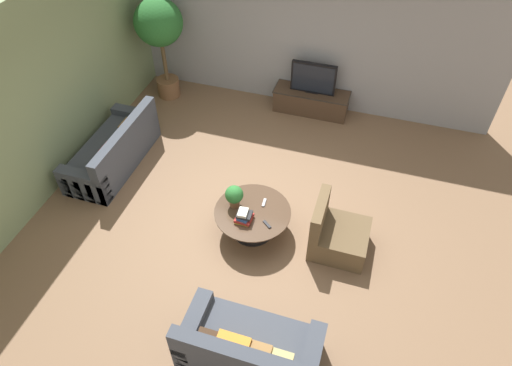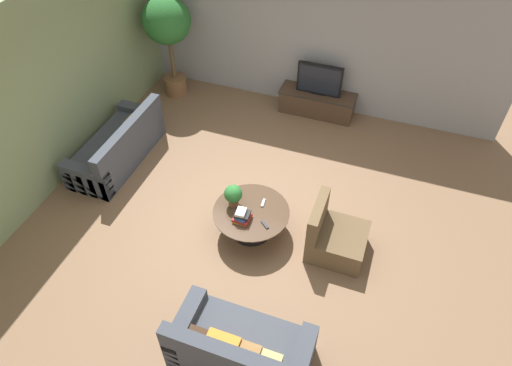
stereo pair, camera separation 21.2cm
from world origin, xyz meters
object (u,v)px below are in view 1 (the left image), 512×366
Objects in this scene: television at (313,78)px; potted_palm_tall at (159,29)px; coffee_table at (253,217)px; media_console at (311,101)px; couch_by_wall at (114,151)px; armchair_wicker at (336,235)px; couch_near_entry at (249,350)px; potted_plant_tabletop at (234,195)px.

potted_palm_tall is at bearing -173.87° from television.
media_console is at bearing 87.29° from coffee_table.
television is 0.44× the size of couch_by_wall.
armchair_wicker is (1.09, -3.21, 0.03)m from media_console.
couch_by_wall is at bearing -138.70° from media_console.
couch_by_wall is at bearing -138.72° from television.
couch_by_wall is 1.19× the size of couch_near_entry.
coffee_table is at bearing 75.04° from couch_by_wall.
potted_palm_tall is at bearing 130.45° from potted_plant_tabletop.
television is at bearing 87.29° from coffee_table.
armchair_wicker is (3.99, -0.66, -0.01)m from couch_by_wall.
coffee_table is at bearing -92.71° from television.
media_console is 3.87m from couch_by_wall.
armchair_wicker is (1.24, 0.08, -0.04)m from coffee_table.
potted_palm_tall reaches higher than coffee_table.
potted_palm_tall is 3.93m from potted_plant_tabletop.
armchair_wicker reaches higher than couch_near_entry.
couch_by_wall reaches higher than coffee_table.
media_console is 3.30m from potted_plant_tabletop.
coffee_table is at bearing -92.71° from media_console.
media_console is 0.76× the size of couch_by_wall.
television is at bearing 131.28° from couch_by_wall.
media_console is at bearing -85.32° from couch_near_entry.
couch_by_wall is (-2.90, -2.55, -0.48)m from television.
potted_palm_tall reaches higher than armchair_wicker.
coffee_table is 1.32× the size of armchair_wicker.
couch_near_entry reaches higher than media_console.
potted_plant_tabletop is (-0.29, 0.04, 0.34)m from coffee_table.
potted_palm_tall is (-2.94, -0.32, 1.21)m from media_console.
armchair_wicker reaches higher than potted_plant_tabletop.
media_console is 1.30× the size of coffee_table.
media_console reaches higher than coffee_table.
potted_plant_tabletop is at bearing -66.19° from couch_near_entry.
coffee_table is 0.45m from potted_plant_tabletop.
armchair_wicker is at bearing 1.40° from potted_plant_tabletop.
potted_plant_tabletop is (-0.45, -3.25, 0.41)m from media_console.
television reaches higher than potted_plant_tabletop.
armchair_wicker is at bearing 80.65° from couch_by_wall.
media_console is 3.20m from potted_palm_tall.
couch_by_wall is (-2.90, -2.55, 0.04)m from media_console.
television is at bearing 6.13° from potted_palm_tall.
coffee_table is at bearing 93.56° from armchair_wicker.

